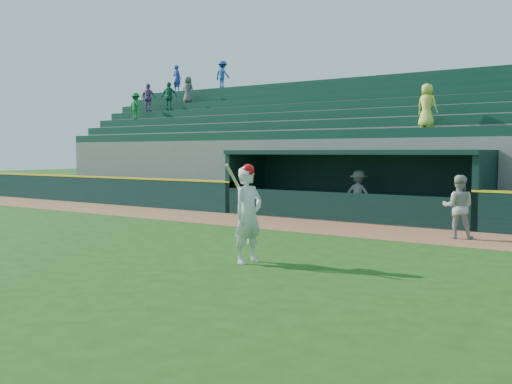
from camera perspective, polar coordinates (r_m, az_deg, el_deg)
ground at (r=14.38m, az=-3.60°, el=-5.55°), size 120.00×120.00×0.00m
warning_track at (r=18.45m, az=5.77°, el=-3.42°), size 40.00×3.00×0.01m
field_wall_left at (r=27.51m, az=-15.51°, el=0.14°), size 15.50×0.30×1.20m
wall_stripe_left at (r=27.48m, az=-15.54°, el=1.45°), size 15.50×0.32×0.06m
dugout_player_front at (r=16.67m, az=19.58°, el=-1.41°), size 0.99×0.85×1.76m
dugout_player_inside at (r=20.90m, az=10.22°, el=-0.22°), size 1.16×0.71×1.74m
dugout at (r=21.11m, az=9.81°, el=1.16°), size 9.40×2.80×2.46m
stands at (r=25.31m, az=14.14°, el=3.93°), size 34.50×6.30×7.57m
batter_at_plate at (r=12.25m, az=-0.79°, el=-2.19°), size 0.62×0.89×2.15m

